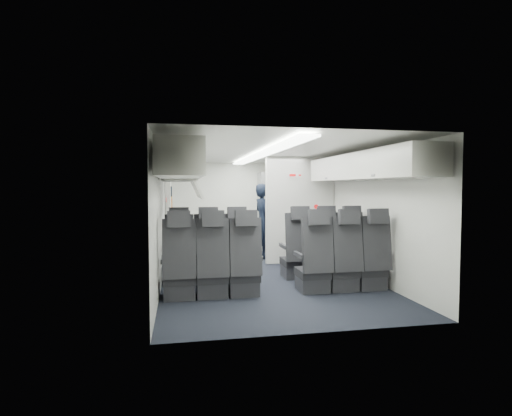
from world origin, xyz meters
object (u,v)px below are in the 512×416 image
object	(u,v)px
boarding_door	(169,215)
carry_on_bag	(177,172)
flight_attendant	(263,221)
seat_row_mid	(280,266)
seat_row_front	(266,256)
galley_unit	(276,211)

from	to	relation	value
boarding_door	carry_on_bag	size ratio (longest dim) A/B	4.73
boarding_door	flight_attendant	bearing A→B (deg)	-0.85
seat_row_mid	flight_attendant	size ratio (longest dim) A/B	2.06
seat_row_mid	flight_attendant	world-z (taller)	flight_attendant
seat_row_front	galley_unit	world-z (taller)	galley_unit
seat_row_front	flight_attendant	distance (m)	2.13
seat_row_front	seat_row_mid	world-z (taller)	same
flight_attendant	seat_row_mid	bearing A→B (deg)	160.93
seat_row_mid	flight_attendant	bearing A→B (deg)	82.85
galley_unit	carry_on_bag	xyz separation A→B (m)	(-2.39, -3.01, 0.84)
seat_row_mid	carry_on_bag	bearing A→B (deg)	141.58
flight_attendant	carry_on_bag	bearing A→B (deg)	123.06
seat_row_front	boarding_door	bearing A→B (deg)	128.16
carry_on_bag	flight_attendant	bearing A→B (deg)	57.78
seat_row_mid	seat_row_front	bearing A→B (deg)	90.00
seat_row_front	seat_row_mid	distance (m)	0.90
seat_row_mid	boarding_door	size ratio (longest dim) A/B	1.79
seat_row_front	galley_unit	size ratio (longest dim) A/B	1.75
boarding_door	galley_unit	bearing A→B (deg)	24.28
galley_unit	flight_attendant	bearing A→B (deg)	-115.81
galley_unit	flight_attendant	size ratio (longest dim) A/B	1.17
seat_row_front	carry_on_bag	world-z (taller)	carry_on_bag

